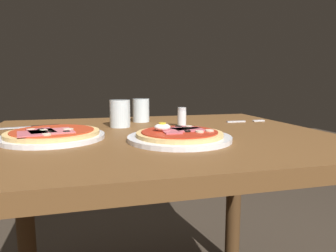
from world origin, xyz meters
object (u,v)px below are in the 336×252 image
water_glass_far (120,115)px  knife (33,127)px  pizza_foreground (179,136)px  dining_table (156,172)px  fork (243,121)px  salt_shaker (182,117)px  water_glass_near (141,112)px  pizza_across_left (53,135)px

water_glass_far → knife: 0.29m
pizza_foreground → knife: pizza_foreground is taller
dining_table → knife: 0.45m
fork → salt_shaker: (-0.26, -0.06, 0.03)m
water_glass_near → pizza_foreground: bearing=-84.6°
water_glass_near → salt_shaker: (0.11, -0.17, -0.01)m
water_glass_near → dining_table: bearing=-89.9°
knife → salt_shaker: 0.50m
knife → water_glass_far: bearing=-11.5°
dining_table → fork: (0.38, 0.16, 0.13)m
water_glass_near → salt_shaker: water_glass_near is taller
salt_shaker → water_glass_far: bearing=165.9°
pizza_foreground → water_glass_near: 0.40m
pizza_across_left → water_glass_near: bearing=45.2°
water_glass_near → salt_shaker: size_ratio=1.33×
water_glass_near → water_glass_far: size_ratio=0.96×
water_glass_far → knife: bearing=168.5°
pizza_foreground → pizza_across_left: 0.34m
pizza_foreground → water_glass_near: water_glass_near is taller
pizza_foreground → pizza_across_left: pizza_foreground is taller
pizza_across_left → salt_shaker: size_ratio=4.10×
fork → pizza_across_left: bearing=-164.4°
pizza_across_left → knife: (-0.09, 0.24, -0.01)m
dining_table → water_glass_near: bearing=90.1°
dining_table → pizza_across_left: size_ratio=3.78×
water_glass_far → fork: size_ratio=0.59×
dining_table → water_glass_near: water_glass_near is taller
pizza_foreground → water_glass_near: bearing=95.4°
fork → water_glass_near: bearing=164.5°
fork → pizza_foreground: bearing=-139.8°
knife → fork: bearing=-3.7°
pizza_across_left → water_glass_far: (0.20, 0.18, 0.03)m
pizza_foreground → knife: (-0.41, 0.34, -0.01)m
salt_shaker → pizza_across_left: bearing=-162.7°
dining_table → water_glass_far: water_glass_far is taller
water_glass_near → knife: water_glass_near is taller
pizza_foreground → salt_shaker: 0.24m
pizza_foreground → salt_shaker: size_ratio=4.13×
pizza_foreground → knife: 0.53m
water_glass_far → knife: (-0.29, 0.06, -0.04)m
dining_table → pizza_foreground: pizza_foreground is taller
water_glass_near → salt_shaker: 0.20m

